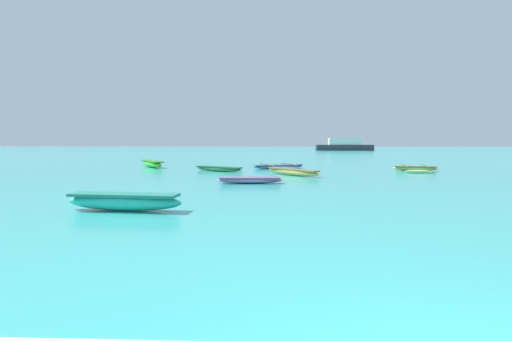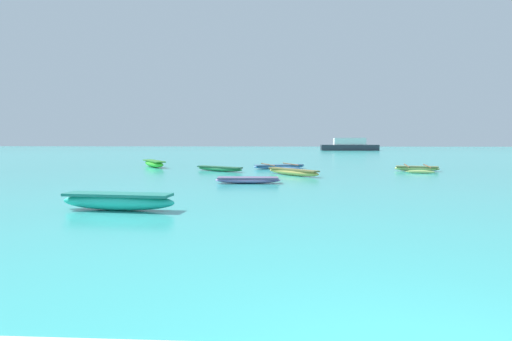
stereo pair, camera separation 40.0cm
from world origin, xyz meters
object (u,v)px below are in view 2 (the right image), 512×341
moored_boat_2 (417,168)px  moored_boat_0 (154,163)px  moored_boat_4 (219,169)px  moored_boat_6 (293,172)px  distant_ferry (349,145)px  moored_boat_5 (118,201)px  moored_boat_3 (279,166)px  moored_boat_1 (248,180)px

moored_boat_2 → moored_boat_0: bearing=-176.9°
moored_boat_4 → moored_boat_6: (4.67, -2.79, 0.04)m
moored_boat_6 → distant_ferry: size_ratio=0.32×
moored_boat_0 → moored_boat_6: 12.11m
distant_ferry → moored_boat_5: bearing=-105.5°
moored_boat_3 → moored_boat_6: 5.38m
distant_ferry → moored_boat_0: bearing=-115.5°
moored_boat_0 → moored_boat_3: (9.44, -1.20, -0.11)m
moored_boat_1 → moored_boat_6: 4.88m
distant_ferry → moored_boat_2: bearing=-95.2°
moored_boat_3 → moored_boat_5: size_ratio=1.10×
moored_boat_1 → moored_boat_4: moored_boat_4 is taller
moored_boat_0 → moored_boat_2: size_ratio=0.97×
moored_boat_1 → moored_boat_6: (2.27, 4.32, 0.05)m
moored_boat_4 → moored_boat_5: (-0.84, -14.53, 0.10)m
moored_boat_2 → distant_ferry: distant_ferry is taller
moored_boat_5 → moored_boat_6: moored_boat_5 is taller
moored_boat_6 → moored_boat_4: bearing=-160.8°
moored_boat_2 → moored_boat_6: size_ratio=1.15×
moored_boat_2 → moored_boat_3: 9.16m
moored_boat_1 → distant_ferry: distant_ferry is taller
moored_boat_1 → moored_boat_5: size_ratio=0.89×
moored_boat_0 → distant_ferry: size_ratio=0.36×
moored_boat_1 → moored_boat_3: moored_boat_3 is taller
moored_boat_1 → moored_boat_2: 13.09m
moored_boat_3 → moored_boat_1: bearing=-118.9°
moored_boat_0 → moored_boat_1: size_ratio=1.25×
moored_boat_0 → distant_ferry: bearing=121.7°
moored_boat_1 → moored_boat_4: 7.51m
moored_boat_6 → moored_boat_2: bearing=73.2°
moored_boat_5 → moored_boat_6: size_ratio=0.99×
moored_boat_2 → moored_boat_5: (-13.73, -15.25, 0.09)m
distant_ferry → moored_boat_1: bearing=-104.4°
moored_boat_5 → moored_boat_4: bearing=92.6°
moored_boat_0 → moored_boat_5: 18.85m
moored_boat_6 → moored_boat_5: bearing=-65.1°
moored_boat_0 → moored_boat_5: (4.69, -18.26, 0.00)m
moored_boat_6 → moored_boat_1: bearing=-67.6°
moored_boat_4 → moored_boat_6: moored_boat_6 is taller
moored_boat_2 → moored_boat_6: (-8.22, -3.51, 0.03)m
moored_boat_2 → moored_boat_6: moored_boat_2 is taller
distant_ferry → moored_boat_6: bearing=-103.2°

